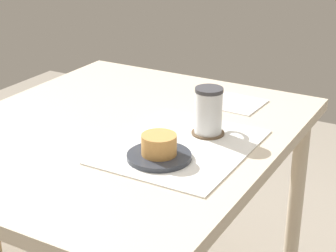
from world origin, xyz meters
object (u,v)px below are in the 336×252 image
(dining_table, at_px, (119,157))
(pastry_plate, at_px, (159,156))
(coffee_mug, at_px, (209,110))
(pastry, at_px, (159,145))

(dining_table, relative_size, pastry_plate, 6.60)
(pastry_plate, height_order, coffee_mug, coffee_mug)
(dining_table, height_order, pastry, pastry)
(pastry_plate, bearing_deg, coffee_mug, -10.65)
(dining_table, bearing_deg, pastry, -120.14)
(pastry_plate, distance_m, pastry, 0.03)
(pastry_plate, xyz_separation_m, pastry, (0.00, 0.00, 0.03))
(pastry, bearing_deg, dining_table, 59.86)
(pastry_plate, relative_size, pastry, 1.83)
(dining_table, height_order, pastry_plate, pastry_plate)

